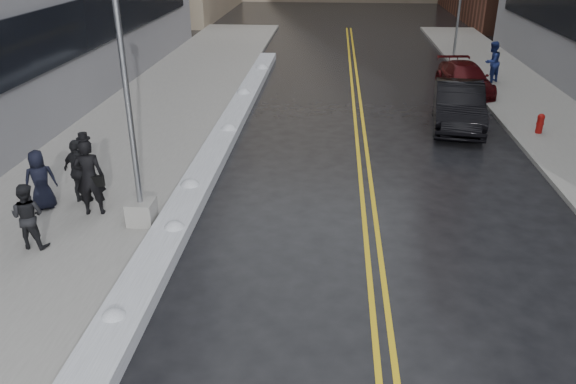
% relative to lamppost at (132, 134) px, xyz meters
% --- Properties ---
extents(ground, '(160.00, 160.00, 0.00)m').
position_rel_lamppost_xyz_m(ground, '(3.30, -2.00, -2.53)').
color(ground, black).
rests_on(ground, ground).
extents(sidewalk_west, '(5.50, 50.00, 0.15)m').
position_rel_lamppost_xyz_m(sidewalk_west, '(-2.45, 8.00, -2.46)').
color(sidewalk_west, gray).
rests_on(sidewalk_west, ground).
extents(sidewalk_east, '(4.00, 50.00, 0.15)m').
position_rel_lamppost_xyz_m(sidewalk_east, '(13.30, 8.00, -2.46)').
color(sidewalk_east, gray).
rests_on(sidewalk_east, ground).
extents(lane_line_left, '(0.12, 50.00, 0.01)m').
position_rel_lamppost_xyz_m(lane_line_left, '(5.65, 8.00, -2.53)').
color(lane_line_left, gold).
rests_on(lane_line_left, ground).
extents(lane_line_right, '(0.12, 50.00, 0.01)m').
position_rel_lamppost_xyz_m(lane_line_right, '(5.95, 8.00, -2.53)').
color(lane_line_right, gold).
rests_on(lane_line_right, ground).
extents(snow_ridge, '(0.90, 30.00, 0.34)m').
position_rel_lamppost_xyz_m(snow_ridge, '(0.85, 6.00, -2.36)').
color(snow_ridge, silver).
rests_on(snow_ridge, ground).
extents(lamppost, '(0.65, 0.65, 7.62)m').
position_rel_lamppost_xyz_m(lamppost, '(0.00, 0.00, 0.00)').
color(lamppost, gray).
rests_on(lamppost, sidewalk_west).
extents(fire_hydrant, '(0.26, 0.26, 0.73)m').
position_rel_lamppost_xyz_m(fire_hydrant, '(12.30, 8.00, -1.98)').
color(fire_hydrant, maroon).
rests_on(fire_hydrant, sidewalk_east).
extents(pedestrian_fedora, '(0.83, 0.63, 2.05)m').
position_rel_lamppost_xyz_m(pedestrian_fedora, '(-1.42, 0.42, -1.36)').
color(pedestrian_fedora, black).
rests_on(pedestrian_fedora, sidewalk_west).
extents(pedestrian_b, '(0.80, 0.64, 1.59)m').
position_rel_lamppost_xyz_m(pedestrian_b, '(-2.18, -1.35, -1.59)').
color(pedestrian_b, black).
rests_on(pedestrian_b, sidewalk_west).
extents(pedestrian_c, '(0.95, 0.84, 1.63)m').
position_rel_lamppost_xyz_m(pedestrian_c, '(-2.86, 0.61, -1.57)').
color(pedestrian_c, black).
rests_on(pedestrian_c, sidewalk_west).
extents(pedestrian_d, '(1.13, 0.80, 1.78)m').
position_rel_lamppost_xyz_m(pedestrian_d, '(-1.99, 1.07, -1.49)').
color(pedestrian_d, black).
rests_on(pedestrian_d, sidewalk_west).
extents(pedestrian_east, '(1.20, 1.19, 1.96)m').
position_rel_lamppost_xyz_m(pedestrian_east, '(12.35, 15.67, -1.41)').
color(pedestrian_east, navy).
rests_on(pedestrian_east, sidewalk_east).
extents(car_black, '(2.45, 5.25, 1.67)m').
position_rel_lamppost_xyz_m(car_black, '(9.52, 8.98, -1.70)').
color(car_black, black).
rests_on(car_black, ground).
extents(car_maroon, '(2.27, 4.74, 1.33)m').
position_rel_lamppost_xyz_m(car_maroon, '(10.80, 14.11, -1.87)').
color(car_maroon, '#430A0D').
rests_on(car_maroon, ground).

